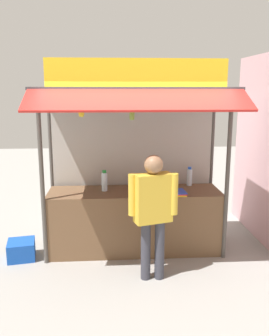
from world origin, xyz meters
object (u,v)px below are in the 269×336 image
Objects in this scene: banana_bunch_leftmost at (132,115)px; magazine_stack_rear_center at (178,193)px; magazine_stack_back_right at (139,191)px; plastic_crate at (21,250)px; vendor_person at (153,206)px; water_bottle_front_left at (189,177)px; water_bottle_far_left at (149,180)px; banana_bunch_inner_right at (81,112)px; water_bottle_mid_right at (104,181)px.

magazine_stack_rear_center is at bearing 20.44° from banana_bunch_leftmost.
banana_bunch_leftmost is (-0.13, -0.36, 1.13)m from magazine_stack_back_right.
vendor_person is at bearing -20.52° from plastic_crate.
water_bottle_front_left is at bearing 24.21° from magazine_stack_back_right.
water_bottle_far_left reaches higher than magazine_stack_rear_center.
magazine_stack_rear_center is 2.41m from plastic_crate.
banana_bunch_inner_right reaches higher than magazine_stack_back_right.
banana_bunch_inner_right is at bearing 137.09° from vendor_person.
magazine_stack_rear_center is (1.05, -0.26, -0.12)m from water_bottle_mid_right.
water_bottle_far_left is 0.86× the size of water_bottle_front_left.
water_bottle_front_left is 0.90m from magazine_stack_back_right.
magazine_stack_rear_center is at bearing -11.74° from magazine_stack_back_right.
banana_bunch_leftmost and banana_bunch_inner_right have the same top height.
magazine_stack_rear_center is 0.55m from magazine_stack_back_right.
water_bottle_front_left reaches higher than magazine_stack_rear_center.
water_bottle_far_left is 0.88× the size of banana_bunch_leftmost.
magazine_stack_back_right is 1.91m from plastic_crate.
banana_bunch_inner_right is at bearing -146.15° from water_bottle_far_left.
water_bottle_mid_right reaches higher than water_bottle_front_left.
vendor_person reaches higher than plastic_crate.
magazine_stack_rear_center is 1.78m from banana_bunch_inner_right.
vendor_person is at bearing -122.56° from magazine_stack_rear_center.
banana_bunch_inner_right is (-0.65, 0.00, 0.04)m from banana_bunch_leftmost.
water_bottle_far_left is 1.03× the size of banana_bunch_inner_right.
banana_bunch_inner_right is 0.65× the size of plastic_crate.
banana_bunch_inner_right reaches higher than plastic_crate.
magazine_stack_back_right is (-0.17, -0.27, -0.09)m from water_bottle_far_left.
banana_bunch_leftmost reaches higher than water_bottle_mid_right.
plastic_crate is (-1.89, -0.38, -0.91)m from water_bottle_far_left.
banana_bunch_inner_right is (-1.32, -0.25, 1.17)m from magazine_stack_rear_center.
water_bottle_front_left is at bearing 9.54° from water_bottle_mid_right.
vendor_person is at bearing -26.11° from banana_bunch_inner_right.
plastic_crate is (-1.72, -0.11, -0.82)m from magazine_stack_back_right.
water_bottle_front_left is 2.75m from plastic_crate.
water_bottle_mid_right is 1.19m from banana_bunch_leftmost.
banana_bunch_inner_right is at bearing -155.08° from magazine_stack_back_right.
vendor_person is at bearing -93.33° from water_bottle_far_left.
water_bottle_far_left is 1.57m from banana_bunch_inner_right.
banana_bunch_inner_right is (-1.59, -0.73, 1.06)m from water_bottle_front_left.
water_bottle_far_left is 0.69m from water_bottle_mid_right.
water_bottle_mid_right is 1.28× the size of magazine_stack_back_right.
water_bottle_mid_right reaches higher than magazine_stack_back_right.
banana_bunch_leftmost is 2.53m from plastic_crate.
banana_bunch_leftmost is 1.18× the size of banana_bunch_inner_right.
plastic_crate is at bearing 142.67° from vendor_person.
water_bottle_front_left reaches higher than plastic_crate.
water_bottle_far_left is 2.14m from plastic_crate.
water_bottle_far_left is at bearing -171.82° from water_bottle_front_left.
magazine_stack_rear_center is 1.30× the size of banana_bunch_inner_right.
water_bottle_far_left is 1.07m from vendor_person.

